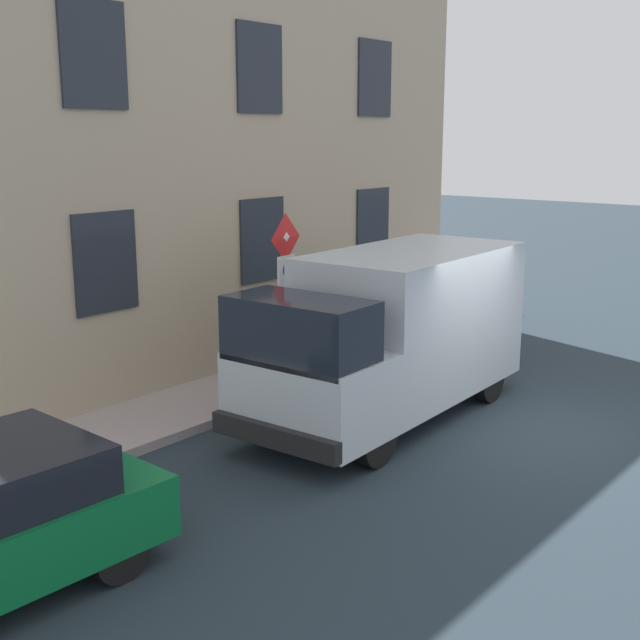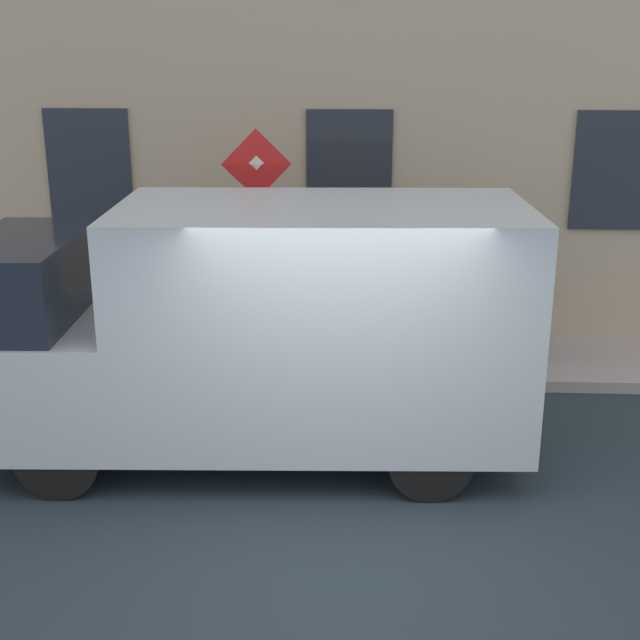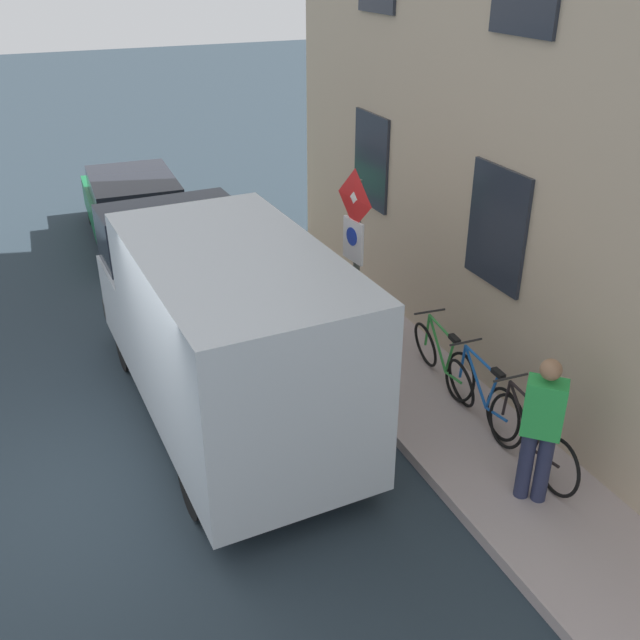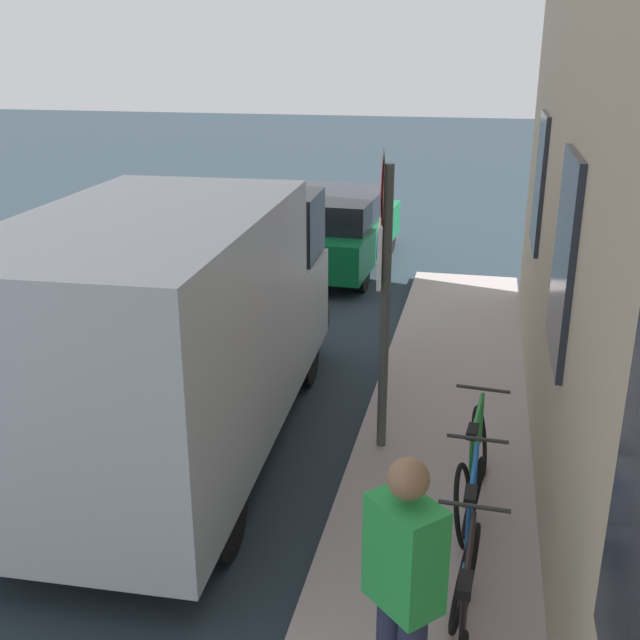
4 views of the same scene
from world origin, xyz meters
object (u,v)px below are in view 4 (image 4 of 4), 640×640
bicycle_black (463,620)px  bicycle_green (473,467)px  bicycle_blue (469,532)px  delivery_van (177,323)px  pedestrian (403,590)px  sign_post_stacked (382,261)px  parked_hatchback (334,228)px

bicycle_black → bicycle_green: 1.83m
bicycle_blue → bicycle_black: bearing=-177.8°
delivery_van → pedestrian: size_ratio=3.14×
bicycle_blue → bicycle_green: size_ratio=1.00×
bicycle_green → pedestrian: 2.42m
sign_post_stacked → parked_hatchback: 6.92m
bicycle_black → pedestrian: pedestrian is taller
delivery_van → bicycle_black: 3.85m
parked_hatchback → sign_post_stacked: bearing=-162.6°
bicycle_green → bicycle_black: bearing=-174.7°
delivery_van → pedestrian: 3.89m
parked_hatchback → bicycle_green: bearing=-157.8°
sign_post_stacked → bicycle_blue: (0.92, -1.79, -1.48)m
sign_post_stacked → bicycle_blue: sign_post_stacked is taller
pedestrian → sign_post_stacked: bearing=53.9°
pedestrian → bicycle_blue: bearing=30.3°
bicycle_black → bicycle_green: same height
bicycle_black → bicycle_green: bearing=2.3°
bicycle_blue → pedestrian: pedestrian is taller
sign_post_stacked → bicycle_green: 1.95m
bicycle_green → pedestrian: (-0.33, -2.33, 0.56)m
parked_hatchback → bicycle_green: (2.68, -7.45, -0.22)m
parked_hatchback → bicycle_blue: 8.79m
sign_post_stacked → pedestrian: sign_post_stacked is taller
delivery_van → bicycle_green: 3.01m
bicycle_black → delivery_van: bearing=51.2°
sign_post_stacked → bicycle_black: size_ratio=1.60×
bicycle_blue → delivery_van: bearing=63.3°
delivery_van → bicycle_black: size_ratio=3.16×
parked_hatchback → bicycle_black: bearing=-161.5°
pedestrian → delivery_van: bearing=83.6°
bicycle_blue → parked_hatchback: bearing=19.9°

